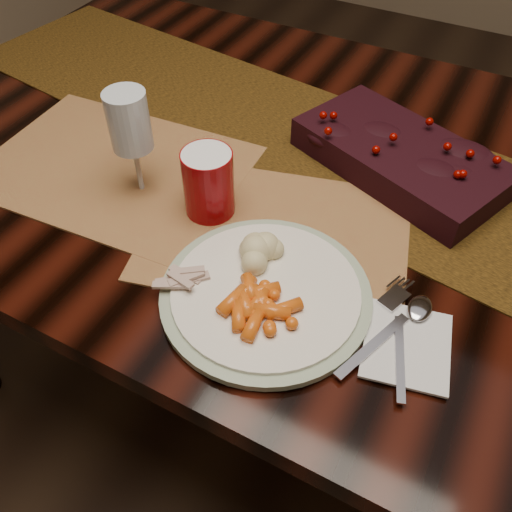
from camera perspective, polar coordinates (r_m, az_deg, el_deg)
The scene contains 15 objects.
floor at distance 1.56m, azimuth 6.23°, elevation -13.98°, with size 5.00×5.00×0.00m, color black.
dining_table at distance 1.24m, azimuth 7.61°, elevation -5.55°, with size 1.80×1.00×0.75m, color black.
table_runner at distance 1.03m, azimuth 8.27°, elevation 10.60°, with size 1.73×0.36×0.00m, color black.
centerpiece at distance 0.99m, azimuth 15.04°, elevation 10.46°, with size 0.36×0.19×0.07m, color black, non-canonical shape.
placemat_main at distance 0.86m, azimuth 2.18°, elevation 2.41°, with size 0.41×0.30×0.00m, color #8C6145.
placemat_second at distance 1.02m, azimuth -14.75°, elevation 8.99°, with size 0.46×0.33×0.00m, color #9D6D52.
dinner_plate at distance 0.76m, azimuth 1.02°, elevation -3.96°, with size 0.30×0.30×0.02m, color white.
baby_carrots at distance 0.73m, azimuth -0.30°, elevation -4.60°, with size 0.11×0.09×0.02m, color #D65712, non-canonical shape.
mashed_potatoes at distance 0.78m, azimuth -0.27°, elevation 0.95°, with size 0.08×0.07×0.05m, color #CCB883, non-canonical shape.
turkey_shreds at distance 0.76m, azimuth -7.64°, elevation -2.54°, with size 0.08×0.07×0.02m, color beige, non-canonical shape.
napkin at distance 0.74m, azimuth 15.61°, elevation -9.02°, with size 0.11×0.13×0.00m, color silver.
fork at distance 0.74m, azimuth 12.75°, elevation -7.89°, with size 0.03×0.18×0.00m, color silver, non-canonical shape.
spoon at distance 0.74m, azimuth 15.54°, elevation -8.67°, with size 0.03×0.16×0.00m, color #B4B4D6, non-canonical shape.
red_cup at distance 0.86m, azimuth -5.03°, elevation 7.67°, with size 0.08×0.08×0.11m, color #860409.
wine_glass at distance 0.90m, azimuth -12.77°, elevation 11.32°, with size 0.07×0.07×0.18m, color silver, non-canonical shape.
Camera 1 is at (0.21, -0.74, 1.35)m, focal length 38.00 mm.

